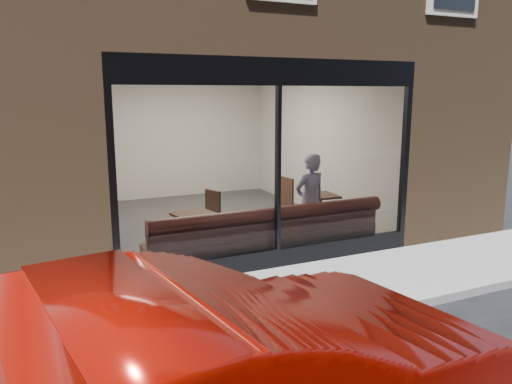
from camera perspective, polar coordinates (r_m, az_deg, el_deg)
name	(u,v)px	position (r m, az deg, el deg)	size (l,w,h in m)	color
ground	(354,320)	(6.35, 11.18, -14.13)	(120.00, 120.00, 0.00)	black
sidewalk_near	(312,290)	(7.10, 6.37, -11.08)	(40.00, 2.00, 0.01)	gray
kerb_near	(357,317)	(6.28, 11.48, -13.80)	(40.00, 0.10, 0.12)	gray
host_building_pier_left	(11,142)	(12.65, -26.24, 5.16)	(2.50, 12.00, 3.20)	brown
host_building_pier_right	(299,131)	(14.55, 4.92, 6.93)	(2.50, 12.00, 3.20)	brown
host_building_backfill	(146,128)	(16.01, -12.45, 7.11)	(5.00, 6.00, 3.20)	brown
cafe_floor	(213,222)	(10.54, -4.94, -3.47)	(6.00, 6.00, 0.00)	#2D2D30
cafe_ceiling	(210,67)	(10.21, -5.25, 14.01)	(6.00, 6.00, 0.00)	white
cafe_wall_back	(172,136)	(13.09, -9.56, 6.33)	(5.00, 5.00, 0.00)	silver
cafe_wall_left	(84,154)	(9.71, -19.09, 4.17)	(6.00, 6.00, 0.00)	silver
cafe_wall_right	(316,142)	(11.33, 6.90, 5.66)	(6.00, 6.00, 0.00)	silver
storefront_kick	(277,258)	(7.91, 2.43, -7.53)	(5.00, 0.10, 0.30)	black
storefront_header	(279,72)	(7.49, 2.62, 13.58)	(5.00, 0.10, 0.40)	black
storefront_mullion	(278,170)	(7.57, 2.52, 2.55)	(0.06, 0.10, 2.50)	black
storefront_glass	(279,170)	(7.55, 2.63, 2.51)	(4.80, 4.80, 0.00)	white
banquette	(266,246)	(8.22, 1.16, -6.22)	(4.00, 0.55, 0.45)	#391714
person	(310,201)	(8.72, 6.17, -1.08)	(0.61, 0.40, 1.68)	#8B93B5
cafe_table_left	(195,215)	(8.21, -6.96, -2.60)	(0.63, 0.63, 0.04)	black
cafe_table_right	(320,196)	(9.72, 7.33, -0.42)	(0.62, 0.62, 0.04)	black
cafe_chair_left	(205,230)	(9.19, -5.82, -4.29)	(0.41, 0.41, 0.04)	black
cafe_chair_right	(279,212)	(10.51, 2.67, -2.25)	(0.44, 0.44, 0.04)	black
wall_poster	(86,161)	(9.82, -18.86, 3.38)	(0.02, 0.64, 0.85)	white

